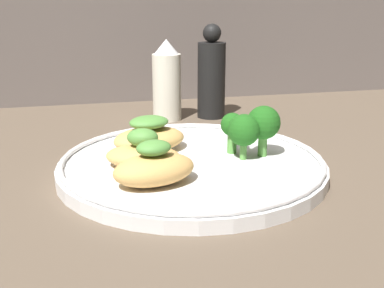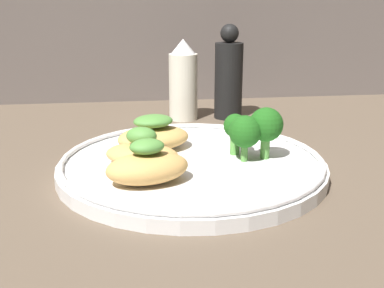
{
  "view_description": "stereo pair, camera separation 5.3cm",
  "coord_description": "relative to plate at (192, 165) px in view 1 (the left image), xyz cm",
  "views": [
    {
      "loc": [
        -11.7,
        -48.89,
        18.97
      ],
      "look_at": [
        0.0,
        0.0,
        3.4
      ],
      "focal_mm": 45.0,
      "sensor_mm": 36.0,
      "label": 1
    },
    {
      "loc": [
        -6.53,
        -49.84,
        18.97
      ],
      "look_at": [
        0.0,
        0.0,
        3.4
      ],
      "focal_mm": 45.0,
      "sensor_mm": 36.0,
      "label": 2
    }
  ],
  "objects": [
    {
      "name": "plate",
      "position": [
        0.0,
        0.0,
        0.0
      ],
      "size": [
        29.53,
        29.53,
        2.0
      ],
      "color": "white",
      "rests_on": "ground_plane"
    },
    {
      "name": "grilled_meat_front",
      "position": [
        -5.11,
        -5.63,
        2.1
      ],
      "size": [
        9.31,
        7.19,
        4.41
      ],
      "color": "tan",
      "rests_on": "plate"
    },
    {
      "name": "pepper_grinder",
      "position": [
        9.08,
        24.63,
        5.66
      ],
      "size": [
        4.44,
        4.44,
        14.82
      ],
      "color": "black",
      "rests_on": "ground_plane"
    },
    {
      "name": "broccoli_bunch",
      "position": [
        6.79,
        0.25,
        3.91
      ],
      "size": [
        6.31,
        5.65,
        5.83
      ],
      "color": "#569942",
      "rests_on": "plate"
    },
    {
      "name": "grilled_meat_middle",
      "position": [
        -5.49,
        -0.58,
        1.9
      ],
      "size": [
        9.37,
        7.67,
        4.25
      ],
      "color": "tan",
      "rests_on": "plate"
    },
    {
      "name": "grilled_meat_back",
      "position": [
        -3.95,
        5.19,
        2.06
      ],
      "size": [
        9.87,
        8.11,
        4.12
      ],
      "color": "tan",
      "rests_on": "plate"
    },
    {
      "name": "sauce_bottle",
      "position": [
        1.84,
        24.63,
        5.04
      ],
      "size": [
        4.49,
        4.49,
        12.61
      ],
      "color": "silver",
      "rests_on": "ground_plane"
    },
    {
      "name": "ground_plane",
      "position": [
        0.0,
        0.0,
        -1.49
      ],
      "size": [
        180.0,
        180.0,
        1.0
      ],
      "primitive_type": "cube",
      "color": "brown"
    }
  ]
}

